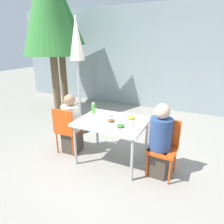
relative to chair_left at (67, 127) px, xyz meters
The scene contains 16 objects.
ground_plane 1.00m from the chair_left, ahead, with size 24.00×24.00×0.00m, color gray.
building_facade 3.68m from the chair_left, 76.07° to the left, with size 10.00×0.20×3.00m.
dining_table 0.88m from the chair_left, ahead, with size 1.11×0.86×0.74m.
chair_left is the anchor object (origin of this frame).
person_left 0.10m from the chair_left, 60.41° to the left, with size 0.33×0.33×1.11m.
chair_right 1.72m from the chair_left, ahead, with size 0.42×0.42×0.87m.
person_right 1.66m from the chair_left, ahead, with size 0.33×0.33×1.15m.
closed_umbrella 1.65m from the chair_left, 109.21° to the left, with size 0.36×0.36×2.45m.
plate_0 1.18m from the chair_left, 14.85° to the left, with size 0.26×0.26×0.07m.
plate_1 1.13m from the chair_left, ahead, with size 0.22×0.22×0.06m.
plate_2 0.91m from the chair_left, ahead, with size 0.21×0.21×0.06m.
bottle 0.60m from the chair_left, 36.29° to the left, with size 0.07×0.07×0.20m.
drinking_cup 1.26m from the chair_left, ahead, with size 0.07×0.07×0.09m.
salad_bowl 0.78m from the chair_left, 21.47° to the left, with size 0.19×0.19×0.06m.
tree_behind_left 3.79m from the chair_left, 128.61° to the left, with size 1.44×1.44×3.64m.
tree_behind_right 3.36m from the chair_left, 133.92° to the left, with size 1.49×1.49×4.20m.
Camera 1 is at (1.30, -2.74, 1.96)m, focal length 32.00 mm.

